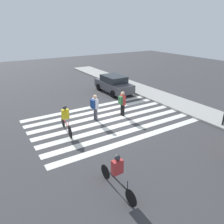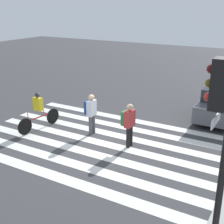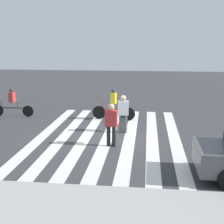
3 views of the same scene
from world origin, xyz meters
TOP-DOWN VIEW (x-y plane):
  - ground_plane at (0.00, 0.00)m, footprint 60.00×60.00m
  - sidewalk_curb at (0.00, 6.25)m, footprint 36.00×2.50m
  - crosswalk_stripes at (-0.00, 0.00)m, footprint 6.21×10.00m
  - pedestrian_adult_tall_backpack at (-0.28, 1.22)m, footprint 0.49×0.42m
  - pedestrian_adult_yellow_jacket at (-0.60, -0.70)m, footprint 0.49×0.41m
  - cyclist_far_lane at (0.09, -2.95)m, footprint 2.28×0.42m
  - cyclist_mid_street at (5.69, -3.09)m, footprint 2.32×0.40m

SIDE VIEW (x-z plane):
  - ground_plane at x=0.00m, z-range 0.00..0.00m
  - crosswalk_stripes at x=0.00m, z-range 0.00..0.01m
  - sidewalk_curb at x=0.00m, z-range 0.00..0.14m
  - cyclist_mid_street at x=5.69m, z-range 0.07..1.65m
  - cyclist_far_lane at x=0.09m, z-range 0.05..1.69m
  - pedestrian_adult_tall_backpack at x=-0.28m, z-range 0.15..1.86m
  - pedestrian_adult_yellow_jacket at x=-0.60m, z-range 0.15..1.87m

